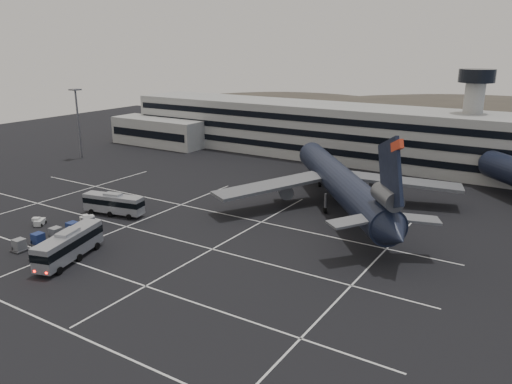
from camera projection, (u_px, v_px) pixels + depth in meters
ground at (135, 242)px, 77.29m from camera, size 260.00×260.00×0.00m
lane_markings at (143, 241)px, 77.39m from camera, size 90.00×55.62×0.01m
terminal at (317, 131)px, 134.55m from camera, size 125.00×26.00×24.00m
hills at (462, 147)px, 209.50m from camera, size 352.00×180.00×44.00m
lightpole_left at (78, 114)px, 130.39m from camera, size 2.40×2.40×18.28m
trijet_main at (341, 183)px, 90.48m from camera, size 41.10×48.15×18.08m
bus_near at (69, 244)px, 69.95m from camera, size 6.34×12.89×4.45m
bus_far at (114, 203)px, 88.85m from camera, size 11.66×4.83×4.01m
tug_a at (87, 218)px, 85.61m from camera, size 2.14×2.59×1.44m
tug_b at (40, 222)px, 84.02m from camera, size 2.29×2.58×1.43m
uld_cluster at (60, 238)px, 76.42m from camera, size 7.60×14.59×1.85m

